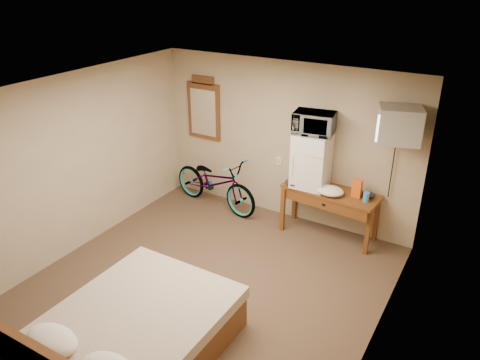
% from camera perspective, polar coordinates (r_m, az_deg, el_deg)
% --- Properties ---
extents(room, '(4.60, 4.64, 2.50)m').
position_cam_1_polar(room, '(5.45, -4.98, -2.58)').
color(room, '#4B3225').
rests_on(room, ground).
extents(desk, '(1.45, 0.67, 0.75)m').
position_cam_1_polar(desk, '(6.97, 10.83, -2.22)').
color(desk, brown).
rests_on(desk, floor).
extents(mini_fridge, '(0.52, 0.50, 0.81)m').
position_cam_1_polar(mini_fridge, '(6.89, 8.71, 2.41)').
color(mini_fridge, white).
rests_on(mini_fridge, desk).
extents(microwave, '(0.62, 0.47, 0.31)m').
position_cam_1_polar(microwave, '(6.70, 9.02, 6.88)').
color(microwave, white).
rests_on(microwave, mini_fridge).
extents(snack_bag, '(0.14, 0.09, 0.27)m').
position_cam_1_polar(snack_bag, '(6.78, 14.08, -1.00)').
color(snack_bag, '#E05913').
rests_on(snack_bag, desk).
extents(blue_cup, '(0.08, 0.08, 0.15)m').
position_cam_1_polar(blue_cup, '(6.70, 15.12, -2.02)').
color(blue_cup, '#3D84D0').
rests_on(blue_cup, desk).
extents(cloth_cream, '(0.40, 0.31, 0.12)m').
position_cam_1_polar(cloth_cream, '(6.79, 10.90, -1.29)').
color(cloth_cream, silver).
rests_on(cloth_cream, desk).
extents(cloth_dark_a, '(0.30, 0.22, 0.11)m').
position_cam_1_polar(cloth_dark_a, '(6.97, 6.71, -0.34)').
color(cloth_dark_a, black).
rests_on(cloth_dark_a, desk).
extents(cloth_dark_b, '(0.19, 0.15, 0.08)m').
position_cam_1_polar(cloth_dark_b, '(6.85, 15.39, -1.73)').
color(cloth_dark_b, black).
rests_on(cloth_dark_b, desk).
extents(crt_television, '(0.64, 0.67, 0.46)m').
position_cam_1_polar(crt_television, '(6.33, 18.83, 6.40)').
color(crt_television, black).
rests_on(crt_television, room).
extents(wall_mirror, '(0.62, 0.04, 1.06)m').
position_cam_1_polar(wall_mirror, '(7.87, -4.45, 8.62)').
color(wall_mirror, brown).
rests_on(wall_mirror, room).
extents(bicycle, '(1.79, 0.87, 0.90)m').
position_cam_1_polar(bicycle, '(7.80, -3.05, -0.25)').
color(bicycle, black).
rests_on(bicycle, floor).
extents(bed, '(1.59, 2.10, 0.90)m').
position_cam_1_polar(bed, '(5.14, -13.57, -18.31)').
color(bed, brown).
rests_on(bed, floor).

